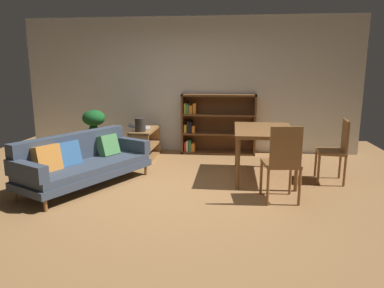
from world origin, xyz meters
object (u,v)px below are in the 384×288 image
Objects in this scene: fabric_couch at (82,161)px; dining_chair_near at (337,147)px; bookshelf at (214,124)px; dining_table at (264,133)px; desk_speaker at (140,125)px; potted_floor_plant at (94,126)px; media_console at (145,144)px; dining_chair_far at (283,160)px; open_laptop at (140,127)px.

dining_chair_near reaches higher than fabric_couch.
dining_table is at bearing -61.76° from bookshelf.
desk_speaker is 0.16× the size of bookshelf.
bookshelf is at bearing 20.72° from potted_floor_plant.
media_console is 3.04m from dining_chair_far.
bookshelf is (-1.00, 2.68, 0.03)m from dining_chair_far.
fabric_couch is at bearing -107.75° from media_console.
dining_table is 1.44× the size of dining_chair_near.
media_console is 0.34m from open_laptop.
media_console is 0.70× the size of bookshelf.
bookshelf reaches higher than media_console.
potted_floor_plant reaches higher than fabric_couch.
dining_chair_near reaches higher than desk_speaker.
desk_speaker is (0.52, 1.40, 0.32)m from fabric_couch.
media_console is 1.10× the size of potted_floor_plant.
fabric_couch is 2.10× the size of dining_chair_far.
open_laptop is at bearing 75.96° from fabric_couch.
dining_table is (2.23, -0.98, 0.10)m from open_laptop.
dining_table is 0.93× the size of bookshelf.
dining_table is at bearing 173.23° from dining_chair_near.
desk_speaker is 0.25× the size of dining_chair_near.
dining_chair_far is (2.80, -0.35, 0.19)m from fabric_couch.
dining_table is at bearing -23.57° from media_console.
potted_floor_plant is at bearing 167.70° from dining_chair_near.
desk_speaker reaches higher than media_console.
open_laptop is 0.85m from potted_floor_plant.
fabric_couch is 1.79m from open_laptop.
desk_speaker is 2.88m from dining_chair_far.
dining_chair_near is at bearing -6.77° from dining_table.
media_console is 1.01m from potted_floor_plant.
dining_chair_near is at bearing 46.29° from dining_chair_far.
desk_speaker is 0.92m from potted_floor_plant.
fabric_couch is 2.96m from bookshelf.
fabric_couch reaches higher than open_laptop.
open_laptop is 0.49× the size of potted_floor_plant.
dining_chair_near reaches higher than potted_floor_plant.
potted_floor_plant reaches higher than media_console.
fabric_couch is at bearing -164.49° from dining_table.
fabric_couch is at bearing -75.31° from potted_floor_plant.
desk_speaker reaches higher than open_laptop.
dining_chair_near is (4.11, -0.90, -0.11)m from potted_floor_plant.
media_console is 0.49m from desk_speaker.
dining_chair_far is (0.14, -1.08, -0.14)m from dining_table.
dining_chair_near is at bearing -13.82° from desk_speaker.
media_console is at bearing 156.43° from dining_table.
dining_chair_near is 0.64× the size of bookshelf.
open_laptop is 0.35m from desk_speaker.
fabric_couch is 1.55× the size of dining_table.
dining_table is at bearing -23.79° from open_laptop.
dining_chair_near is (3.29, -1.11, -0.06)m from open_laptop.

